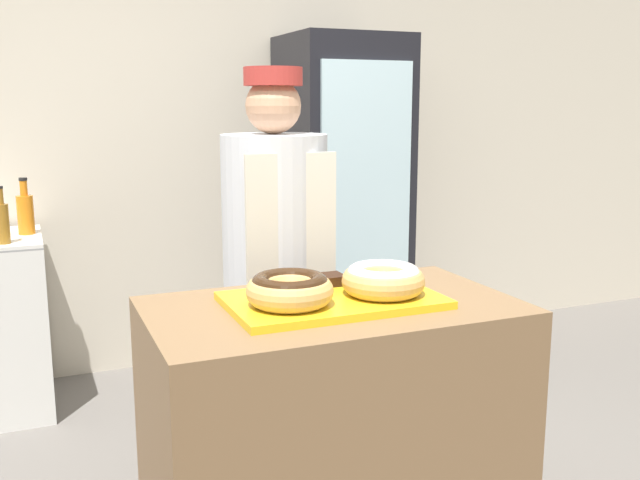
{
  "coord_description": "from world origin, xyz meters",
  "views": [
    {
      "loc": [
        -0.84,
        -1.9,
        1.49
      ],
      "look_at": [
        0.0,
        0.1,
        1.08
      ],
      "focal_mm": 40.0,
      "sensor_mm": 36.0,
      "label": 1
    }
  ],
  "objects": [
    {
      "name": "donut_chocolate_glaze",
      "position": [
        -0.15,
        -0.04,
        0.97
      ],
      "size": [
        0.25,
        0.25,
        0.09
      ],
      "color": "tan",
      "rests_on": "serving_tray"
    },
    {
      "name": "bottle_orange",
      "position": [
        -0.84,
        1.79,
        0.98
      ],
      "size": [
        0.08,
        0.08,
        0.27
      ],
      "color": "orange",
      "rests_on": "chest_freezer"
    },
    {
      "name": "serving_tray",
      "position": [
        0.0,
        0.0,
        0.91
      ],
      "size": [
        0.64,
        0.39,
        0.02
      ],
      "color": "yellow",
      "rests_on": "display_counter"
    },
    {
      "name": "brownie_back_left",
      "position": [
        -0.05,
        0.14,
        0.94
      ],
      "size": [
        0.09,
        0.09,
        0.03
      ],
      "color": "black",
      "rests_on": "serving_tray"
    },
    {
      "name": "beverage_fridge",
      "position": [
        0.83,
        1.76,
        0.93
      ],
      "size": [
        0.63,
        0.62,
        1.86
      ],
      "color": "black",
      "rests_on": "ground_plane"
    },
    {
      "name": "display_counter",
      "position": [
        0.0,
        0.0,
        0.45
      ],
      "size": [
        1.12,
        0.65,
        0.9
      ],
      "color": "brown",
      "rests_on": "ground_plane"
    },
    {
      "name": "baker_person",
      "position": [
        0.06,
        0.7,
        0.85
      ],
      "size": [
        0.41,
        0.41,
        1.63
      ],
      "color": "#4C4C51",
      "rests_on": "ground_plane"
    },
    {
      "name": "bottle_amber",
      "position": [
        -0.94,
        1.57,
        0.97
      ],
      "size": [
        0.06,
        0.06,
        0.26
      ],
      "color": "#99661E",
      "rests_on": "chest_freezer"
    },
    {
      "name": "wall_back",
      "position": [
        0.0,
        2.13,
        1.35
      ],
      "size": [
        8.0,
        0.06,
        2.7
      ],
      "color": "beige",
      "rests_on": "ground_plane"
    },
    {
      "name": "donut_light_glaze",
      "position": [
        0.15,
        -0.04,
        0.97
      ],
      "size": [
        0.25,
        0.25,
        0.09
      ],
      "color": "tan",
      "rests_on": "serving_tray"
    },
    {
      "name": "brownie_back_right",
      "position": [
        0.05,
        0.14,
        0.94
      ],
      "size": [
        0.09,
        0.09,
        0.03
      ],
      "color": "black",
      "rests_on": "serving_tray"
    }
  ]
}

